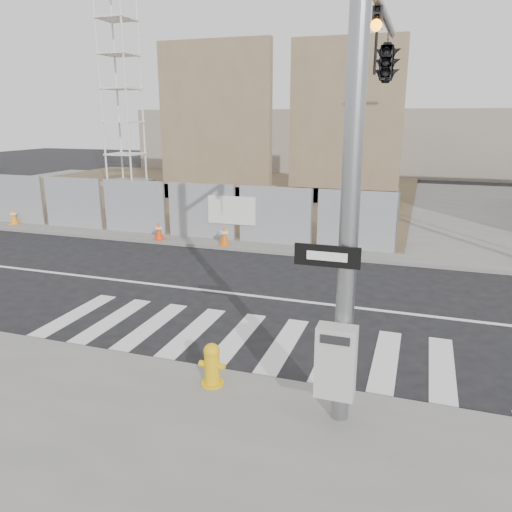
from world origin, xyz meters
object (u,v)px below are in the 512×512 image
(signal_pole, at_px, (377,95))
(traffic_cone_c, at_px, (159,231))
(crane_tower, at_px, (118,38))
(traffic_cone_d, at_px, (224,235))
(fire_hydrant, at_px, (212,364))
(traffic_cone_b, at_px, (14,216))

(signal_pole, xyz_separation_m, traffic_cone_c, (-8.05, 6.27, -4.33))
(crane_tower, relative_size, traffic_cone_d, 25.66)
(traffic_cone_c, height_order, traffic_cone_d, traffic_cone_d)
(crane_tower, height_order, traffic_cone_d, crane_tower)
(traffic_cone_d, bearing_deg, signal_pole, -48.79)
(signal_pole, xyz_separation_m, fire_hydrant, (-2.16, -2.50, -4.30))
(crane_tower, xyz_separation_m, traffic_cone_d, (12.01, -12.78, -8.56))
(crane_tower, relative_size, traffic_cone_b, 26.84)
(traffic_cone_b, bearing_deg, traffic_cone_c, -4.16)
(fire_hydrant, height_order, traffic_cone_b, fire_hydrant)
(crane_tower, relative_size, fire_hydrant, 24.60)
(crane_tower, bearing_deg, fire_hydrant, -54.56)
(fire_hydrant, relative_size, traffic_cone_c, 1.10)
(signal_pole, bearing_deg, fire_hydrant, -130.71)
(signal_pole, relative_size, traffic_cone_c, 10.40)
(crane_tower, distance_m, traffic_cone_d, 19.51)
(crane_tower, bearing_deg, traffic_cone_c, -53.52)
(traffic_cone_b, bearing_deg, signal_pole, -24.15)
(traffic_cone_b, relative_size, traffic_cone_c, 1.00)
(signal_pole, distance_m, crane_tower, 26.21)
(traffic_cone_c, bearing_deg, crane_tower, 126.48)
(signal_pole, distance_m, traffic_cone_c, 11.08)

